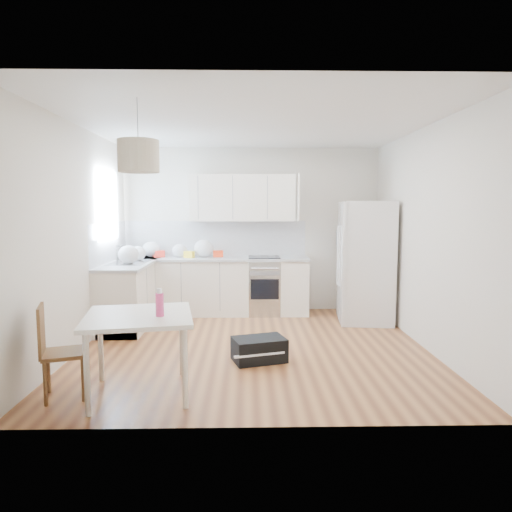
{
  "coord_description": "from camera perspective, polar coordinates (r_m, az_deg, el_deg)",
  "views": [
    {
      "loc": [
        -0.08,
        -5.51,
        1.71
      ],
      "look_at": [
        0.04,
        0.4,
        1.09
      ],
      "focal_mm": 32.0,
      "sensor_mm": 36.0,
      "label": 1
    }
  ],
  "objects": [
    {
      "name": "drink_bottle",
      "position": [
        4.19,
        -11.96,
        -5.69
      ],
      "size": [
        0.09,
        0.09,
        0.25
      ],
      "primitive_type": "cylinder",
      "rotation": [
        0.0,
        0.0,
        0.32
      ],
      "color": "#E13E7D",
      "rests_on": "dining_table"
    },
    {
      "name": "backsplash_left",
      "position": [
        7.02,
        -17.84,
        1.63
      ],
      "size": [
        0.01,
        1.8,
        0.58
      ],
      "primitive_type": "cube",
      "color": "white",
      "rests_on": "wall_left"
    },
    {
      "name": "wall_back",
      "position": [
        7.62,
        -0.57,
        3.29
      ],
      "size": [
        4.2,
        0.0,
        4.2
      ],
      "primitive_type": "plane",
      "rotation": [
        1.57,
        0.0,
        0.0
      ],
      "color": "silver",
      "rests_on": "floor"
    },
    {
      "name": "window_glassblock",
      "position": [
        6.95,
        -18.06,
        6.04
      ],
      "size": [
        0.02,
        1.0,
        1.0
      ],
      "primitive_type": "cube",
      "color": "#BFE0F9",
      "rests_on": "wall_left"
    },
    {
      "name": "dining_chair",
      "position": [
        4.54,
        -22.84,
        -10.88
      ],
      "size": [
        0.46,
        0.46,
        0.86
      ],
      "primitive_type": null,
      "rotation": [
        0.0,
        0.0,
        0.32
      ],
      "color": "#4E3117",
      "rests_on": "floor"
    },
    {
      "name": "snack_yellow",
      "position": [
        7.36,
        -8.35,
        0.19
      ],
      "size": [
        0.18,
        0.14,
        0.11
      ],
      "primitive_type": "cube",
      "rotation": [
        0.0,
        0.0,
        -0.31
      ],
      "color": "yellow",
      "rests_on": "counter_back"
    },
    {
      "name": "gym_bag",
      "position": [
        5.22,
        0.39,
        -11.59
      ],
      "size": [
        0.65,
        0.52,
        0.26
      ],
      "primitive_type": "cube",
      "rotation": [
        0.0,
        0.0,
        0.29
      ],
      "color": "black",
      "rests_on": "floor"
    },
    {
      "name": "grocery_bag_c",
      "position": [
        7.41,
        -6.56,
        0.94
      ],
      "size": [
        0.31,
        0.27,
        0.28
      ],
      "primitive_type": "ellipsoid",
      "color": "silver",
      "rests_on": "counter_back"
    },
    {
      "name": "range_oven",
      "position": [
        7.42,
        1.01,
        -3.85
      ],
      "size": [
        0.5,
        0.61,
        0.88
      ],
      "primitive_type": null,
      "color": "#B2B4B7",
      "rests_on": "floor"
    },
    {
      "name": "wall_left",
      "position": [
        5.88,
        -21.28,
        2.08
      ],
      "size": [
        0.0,
        4.2,
        4.2
      ],
      "primitive_type": "plane",
      "rotation": [
        1.57,
        0.0,
        1.57
      ],
      "color": "silver",
      "rests_on": "floor"
    },
    {
      "name": "counter_back",
      "position": [
        7.37,
        -5.21,
        -0.33
      ],
      "size": [
        3.02,
        0.64,
        0.04
      ],
      "primitive_type": "cube",
      "color": "#AAACAE",
      "rests_on": "cabinets_back"
    },
    {
      "name": "snack_orange",
      "position": [
        7.41,
        -4.77,
        0.28
      ],
      "size": [
        0.17,
        0.12,
        0.11
      ],
      "primitive_type": "cube",
      "rotation": [
        0.0,
        0.0,
        0.16
      ],
      "color": "red",
      "rests_on": "counter_back"
    },
    {
      "name": "snack_red",
      "position": [
        7.52,
        -12.02,
        0.26
      ],
      "size": [
        0.19,
        0.18,
        0.11
      ],
      "primitive_type": "cube",
      "rotation": [
        0.0,
        0.0,
        0.65
      ],
      "color": "red",
      "rests_on": "counter_back"
    },
    {
      "name": "upper_cabinets",
      "position": [
        7.45,
        -1.73,
        7.27
      ],
      "size": [
        1.7,
        0.32,
        0.75
      ],
      "primitive_type": "cube",
      "color": "white",
      "rests_on": "wall_back"
    },
    {
      "name": "grocery_bag_d",
      "position": [
        7.13,
        -14.57,
        0.32
      ],
      "size": [
        0.24,
        0.21,
        0.22
      ],
      "primitive_type": "ellipsoid",
      "color": "silver",
      "rests_on": "counter_back"
    },
    {
      "name": "floor",
      "position": [
        5.77,
        -0.32,
        -11.24
      ],
      "size": [
        4.2,
        4.2,
        0.0
      ],
      "primitive_type": "plane",
      "color": "brown",
      "rests_on": "ground"
    },
    {
      "name": "cabinets_left",
      "position": [
        7.04,
        -15.34,
        -4.61
      ],
      "size": [
        0.6,
        1.8,
        0.88
      ],
      "primitive_type": "cube",
      "color": "white",
      "rests_on": "floor"
    },
    {
      "name": "ceiling",
      "position": [
        5.6,
        -0.34,
        16.19
      ],
      "size": [
        4.2,
        4.2,
        0.0
      ],
      "primitive_type": "plane",
      "rotation": [
        3.14,
        0.0,
        0.0
      ],
      "color": "white",
      "rests_on": "wall_back"
    },
    {
      "name": "counter_left",
      "position": [
        6.97,
        -15.44,
        -0.89
      ],
      "size": [
        0.64,
        1.82,
        0.04
      ],
      "primitive_type": "cube",
      "color": "#AAACAE",
      "rests_on": "cabinets_left"
    },
    {
      "name": "cabinets_back",
      "position": [
        7.44,
        -5.18,
        -3.86
      ],
      "size": [
        3.0,
        0.6,
        0.88
      ],
      "primitive_type": "cube",
      "color": "white",
      "rests_on": "floor"
    },
    {
      "name": "pendant_lamp",
      "position": [
        4.36,
        -14.48,
        12.0
      ],
      "size": [
        0.48,
        0.48,
        0.29
      ],
      "primitive_type": "cylinder",
      "rotation": [
        0.0,
        0.0,
        -0.38
      ],
      "color": "beige",
      "rests_on": "ceiling"
    },
    {
      "name": "dining_table",
      "position": [
        4.34,
        -14.44,
        -8.14
      ],
      "size": [
        1.09,
        1.09,
        0.75
      ],
      "rotation": [
        0.0,
        0.0,
        0.17
      ],
      "color": "beige",
      "rests_on": "floor"
    },
    {
      "name": "grocery_bag_e",
      "position": [
        6.74,
        -15.65,
        0.17
      ],
      "size": [
        0.29,
        0.25,
        0.26
      ],
      "primitive_type": "ellipsoid",
      "color": "silver",
      "rests_on": "counter_left"
    },
    {
      "name": "grocery_bag_b",
      "position": [
        7.44,
        -9.51,
        0.66
      ],
      "size": [
        0.24,
        0.2,
        0.22
      ],
      "primitive_type": "ellipsoid",
      "color": "silver",
      "rests_on": "counter_back"
    },
    {
      "name": "sink",
      "position": [
        6.92,
        -15.55,
        -0.81
      ],
      "size": [
        0.5,
        0.8,
        0.16
      ],
      "primitive_type": null,
      "color": "#B2B4B7",
      "rests_on": "counter_left"
    },
    {
      "name": "backsplash_back",
      "position": [
        7.64,
        -5.08,
        2.22
      ],
      "size": [
        3.0,
        0.01,
        0.58
      ],
      "primitive_type": "cube",
      "color": "white",
      "rests_on": "wall_back"
    },
    {
      "name": "grocery_bag_a",
      "position": [
        7.57,
        -12.95,
        0.82
      ],
      "size": [
        0.28,
        0.24,
        0.25
      ],
      "primitive_type": "ellipsoid",
      "color": "silver",
      "rests_on": "counter_back"
    },
    {
      "name": "wall_right",
      "position": [
        5.94,
        20.39,
        2.15
      ],
      "size": [
        0.0,
        4.2,
        4.2
      ],
      "primitive_type": "plane",
      "rotation": [
        1.57,
        0.0,
        -1.57
      ],
      "color": "silver",
      "rests_on": "floor"
    },
    {
      "name": "refrigerator",
      "position": [
        7.09,
        13.61,
        -0.68
      ],
      "size": [
        0.96,
        0.99,
        1.81
      ],
      "primitive_type": null,
      "rotation": [
        0.0,
        0.0,
        -0.11
      ],
      "color": "white",
      "rests_on": "floor"
    }
  ]
}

